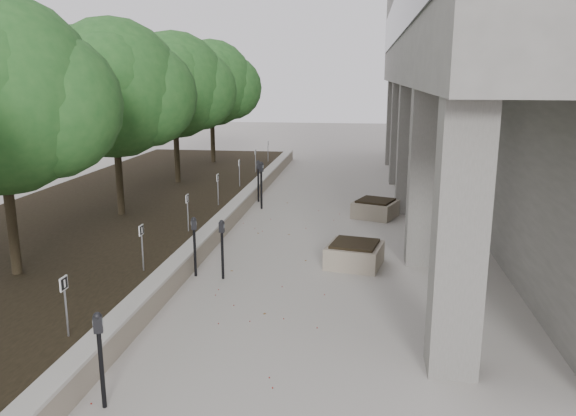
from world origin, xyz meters
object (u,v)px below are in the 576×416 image
Objects in this scene: crabapple_tree_2 at (2,138)px; parking_meter_3 at (195,247)px; planter_front at (354,254)px; crabapple_tree_5 at (212,101)px; parking_meter_1 at (101,361)px; crabapple_tree_4 at (175,108)px; parking_meter_2 at (222,250)px; crabapple_tree_3 at (115,118)px; parking_meter_4 at (261,185)px; parking_meter_5 at (258,181)px; planter_back at (375,208)px.

crabapple_tree_2 is 4.09× the size of parking_meter_3.
planter_front is at bearing -3.01° from parking_meter_3.
crabapple_tree_5 is 4.03× the size of parking_meter_1.
crabapple_tree_2 is 1.00× the size of crabapple_tree_4.
crabapple_tree_5 is 4.59× the size of planter_front.
crabapple_tree_4 and crabapple_tree_5 have the same top height.
crabapple_tree_2 is 4.79m from parking_meter_2.
parking_meter_2 is (3.90, -3.71, -2.46)m from crabapple_tree_3.
planter_front is (3.13, -5.27, -0.50)m from parking_meter_4.
parking_meter_5 is (3.25, -6.14, -2.39)m from crabapple_tree_5.
parking_meter_2 is at bearing -74.29° from parking_meter_4.
crabapple_tree_2 is 4.03× the size of parking_meter_1.
parking_meter_2 is 1.11× the size of planter_front.
crabapple_tree_3 is 4.09× the size of parking_meter_3.
crabapple_tree_5 reaches higher than planter_front.
planter_back is at bearing -38.86° from parking_meter_5.
planter_back is (7.22, 2.23, -2.84)m from crabapple_tree_3.
parking_meter_5 is at bearing 97.32° from parking_meter_2.
crabapple_tree_5 is 3.49× the size of parking_meter_4.
parking_meter_1 is at bearing -108.72° from planter_back.
planter_front is at bearing 26.77° from parking_meter_2.
crabapple_tree_5 is at bearing 79.27° from parking_meter_1.
crabapple_tree_5 is (0.00, 10.00, 0.00)m from crabapple_tree_3.
parking_meter_2 is (3.90, -8.71, -2.46)m from crabapple_tree_4.
crabapple_tree_3 is at bearing 110.06° from parking_meter_3.
crabapple_tree_4 is at bearing 88.77° from parking_meter_3.
parking_meter_3 is 3.63m from planter_front.
parking_meter_1 is 11.48m from planter_back.
planter_front is (6.68, -2.45, -2.84)m from crabapple_tree_3.
parking_meter_1 is 0.93× the size of parking_meter_5.
crabapple_tree_4 is at bearing 90.00° from crabapple_tree_2.
parking_meter_3 reaches higher than parking_meter_2.
crabapple_tree_2 is 9.74m from parking_meter_5.
crabapple_tree_2 is 10.00m from crabapple_tree_4.
parking_meter_2 reaches higher than planter_front.
parking_meter_1 is 0.87× the size of parking_meter_4.
parking_meter_3 is (-0.27, 5.01, -0.01)m from parking_meter_1.
parking_meter_1 reaches higher than planter_front.
crabapple_tree_2 is 4.31m from parking_meter_3.
planter_front is (6.68, 2.55, -2.84)m from crabapple_tree_2.
parking_meter_3 is (-0.63, 0.09, 0.01)m from parking_meter_2.
crabapple_tree_3 is 5.10m from parking_meter_4.
crabapple_tree_4 is 4.20m from parking_meter_5.
parking_meter_1 is 1.03× the size of parking_meter_2.
parking_meter_1 is 4.94m from parking_meter_2.
parking_meter_2 is (0.36, 4.93, -0.02)m from parking_meter_1.
crabapple_tree_2 is 3.75× the size of parking_meter_5.
parking_meter_4 is at bearing -90.47° from parking_meter_5.
crabapple_tree_4 reaches higher than parking_meter_4.
parking_meter_5 reaches higher than planter_back.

